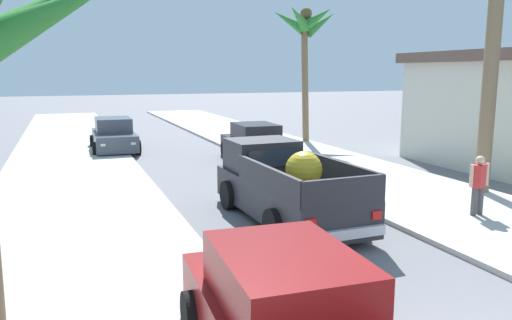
% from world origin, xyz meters
% --- Properties ---
extents(sidewalk_left, '(4.77, 60.00, 0.12)m').
position_xyz_m(sidewalk_left, '(-4.63, 12.00, 0.06)').
color(sidewalk_left, beige).
rests_on(sidewalk_left, ground).
extents(sidewalk_right, '(4.77, 60.00, 0.12)m').
position_xyz_m(sidewalk_right, '(4.63, 12.00, 0.06)').
color(sidewalk_right, beige).
rests_on(sidewalk_right, ground).
extents(curb_left, '(0.16, 60.00, 0.10)m').
position_xyz_m(curb_left, '(-3.65, 12.00, 0.05)').
color(curb_left, silver).
rests_on(curb_left, ground).
extents(curb_right, '(0.16, 60.00, 0.10)m').
position_xyz_m(curb_right, '(3.65, 12.00, 0.05)').
color(curb_right, silver).
rests_on(curb_right, ground).
extents(pickup_truck, '(2.30, 5.25, 1.84)m').
position_xyz_m(pickup_truck, '(0.15, 7.29, 0.80)').
color(pickup_truck, '#28282D').
rests_on(pickup_truck, ground).
extents(car_left_near, '(2.06, 4.28, 1.54)m').
position_xyz_m(car_left_near, '(-2.71, 19.90, 0.71)').
color(car_left_near, '#474C56').
rests_on(car_left_near, ground).
extents(car_right_mid, '(2.14, 4.31, 1.54)m').
position_xyz_m(car_right_mid, '(2.40, 15.18, 0.71)').
color(car_right_mid, black).
rests_on(car_right_mid, ground).
extents(palm_tree_left_fore, '(3.63, 3.24, 6.81)m').
position_xyz_m(palm_tree_left_fore, '(6.70, 19.31, 5.61)').
color(palm_tree_left_fore, brown).
rests_on(palm_tree_left_fore, ground).
extents(pedestrian, '(0.57, 0.36, 1.59)m').
position_xyz_m(pedestrian, '(4.53, 5.49, 0.91)').
color(pedestrian, '#4C4C4C').
rests_on(pedestrian, ground).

